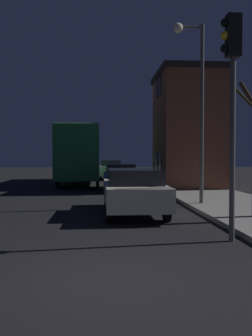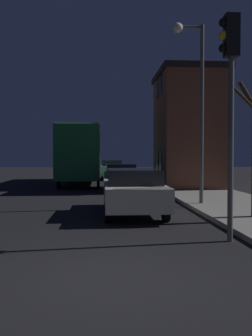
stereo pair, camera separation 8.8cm
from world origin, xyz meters
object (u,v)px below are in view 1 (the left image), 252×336
object	(u,v)px
car_far_lane	(110,169)
car_near_lane	(133,190)
streetlamp	(195,87)
bus	(81,151)
traffic_light	(232,81)
car_mid_lane	(120,176)

from	to	relation	value
car_far_lane	car_near_lane	bearing A→B (deg)	-89.57
streetlamp	bus	world-z (taller)	streetlamp
traffic_light	bus	bearing A→B (deg)	102.70
traffic_light	car_near_lane	size ratio (longest dim) A/B	1.03
car_mid_lane	car_near_lane	bearing A→B (deg)	-90.47
car_mid_lane	traffic_light	bearing A→B (deg)	-82.60
car_far_lane	traffic_light	bearing A→B (deg)	-85.20
car_near_lane	car_mid_lane	xyz separation A→B (m)	(0.07, 8.77, -0.01)
car_near_lane	bus	bearing A→B (deg)	99.45
car_mid_lane	streetlamp	bearing A→B (deg)	-72.17
car_far_lane	bus	bearing A→B (deg)	-117.47
traffic_light	streetlamp	bearing A→B (deg)	83.26
car_mid_lane	car_far_lane	bearing A→B (deg)	91.26
bus	car_far_lane	xyz separation A→B (m)	(2.19, 4.22, -1.39)
traffic_light	car_far_lane	xyz separation A→B (m)	(-1.87, 22.25, -2.63)
streetlamp	car_near_lane	size ratio (longest dim) A/B	1.38
car_near_lane	car_mid_lane	world-z (taller)	car_near_lane
car_mid_lane	car_far_lane	world-z (taller)	car_far_lane
bus	car_mid_lane	size ratio (longest dim) A/B	2.78
traffic_light	car_far_lane	bearing A→B (deg)	94.80
bus	car_near_lane	world-z (taller)	bus
car_near_lane	streetlamp	bearing A→B (deg)	32.90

